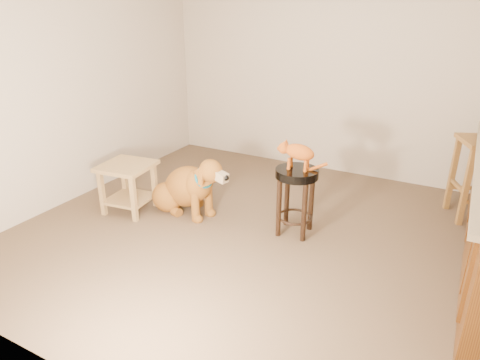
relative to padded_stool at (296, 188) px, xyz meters
The scene contains 7 objects.
floor 0.54m from the padded_stool, 135.04° to the right, with size 4.50×4.00×0.01m, color brown.
room_shell 1.25m from the padded_stool, 135.04° to the right, with size 4.54×4.04×2.62m.
padded_stool is the anchor object (origin of this frame).
wood_stool 1.86m from the padded_stool, 38.20° to the left, with size 0.58×0.58×0.82m.
side_table 1.74m from the padded_stool, 167.43° to the right, with size 0.55×0.55×0.51m.
golden_retriever 1.16m from the padded_stool, behind, with size 1.08×0.62×0.70m.
tabby_kitten 0.34m from the padded_stool, behind, with size 0.45×0.19×0.29m.
Camera 1 is at (1.46, -3.19, 2.01)m, focal length 32.00 mm.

